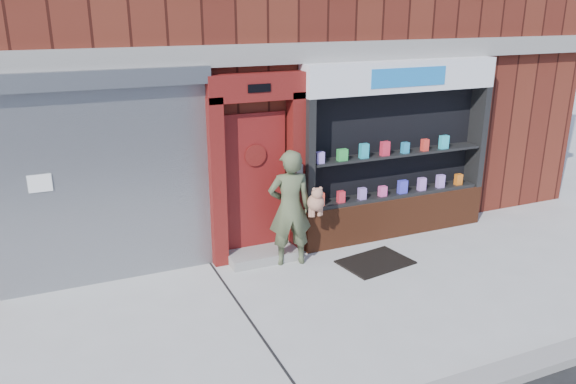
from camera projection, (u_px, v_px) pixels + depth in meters
ground at (358, 299)px, 7.70m from camera, size 80.00×80.00×0.00m
shutter_bay at (102, 167)px, 7.70m from camera, size 3.10×0.30×3.04m
red_door_bay at (257, 169)px, 8.58m from camera, size 1.52×0.58×2.90m
pharmacy_bay at (396, 158)px, 9.51m from camera, size 3.50×0.41×3.00m
woman at (291, 208)px, 8.50m from camera, size 0.88×0.56×1.82m
doormat at (375, 262)px, 8.77m from camera, size 1.17×0.91×0.03m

